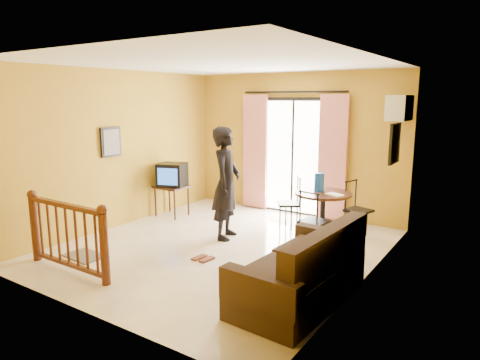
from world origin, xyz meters
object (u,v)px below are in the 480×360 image
Objects in this scene: standing_person at (226,183)px; dining_table at (323,202)px; coffee_table at (330,260)px; sofa at (303,274)px; television at (172,175)px.

dining_table is at bearing -74.87° from standing_person.
coffee_table is 0.41× the size of sofa.
sofa is (0.73, -2.28, -0.27)m from dining_table.
standing_person is at bearing -147.12° from dining_table.
dining_table is 1.17× the size of coffee_table.
coffee_table is 2.25m from standing_person.
standing_person reaches higher than dining_table.
standing_person reaches higher than television.
standing_person is (-2.06, 0.60, 0.69)m from coffee_table.
sofa reaches higher than dining_table.
dining_table is 2.41m from sofa.
standing_person is at bearing -36.15° from television.
television is at bearing 55.08° from standing_person.
dining_table is 0.50× the size of standing_person.
television is 0.78× the size of coffee_table.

